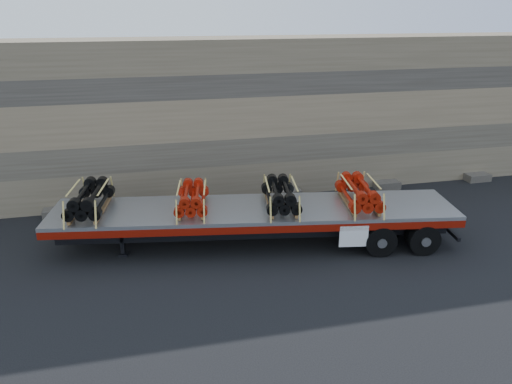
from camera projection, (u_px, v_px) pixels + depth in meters
ground at (272, 246)px, 18.35m from camera, size 120.00×120.00×0.00m
rock_wall at (236, 116)px, 23.06m from camera, size 44.00×3.00×7.00m
trailer at (254, 226)px, 18.27m from camera, size 14.77×5.12×1.45m
bundle_front at (90, 200)px, 17.48m from camera, size 1.64×2.67×0.89m
bundle_midfront at (192, 199)px, 17.73m from camera, size 1.47×2.39×0.79m
bundle_midrear at (281, 196)px, 17.93m from camera, size 1.58×2.56×0.85m
bundle_rear at (359, 193)px, 18.11m from camera, size 1.62×2.63×0.87m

